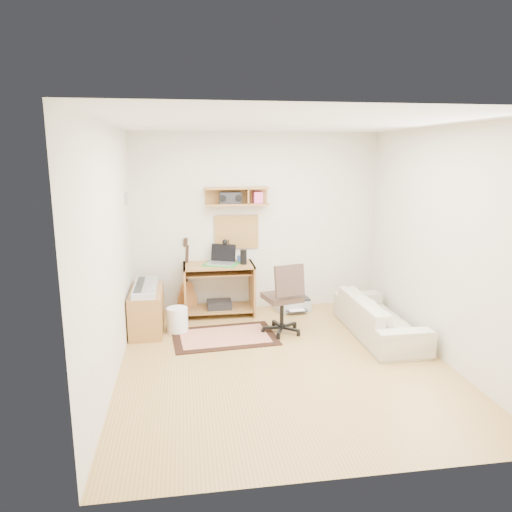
{
  "coord_description": "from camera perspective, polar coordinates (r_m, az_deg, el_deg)",
  "views": [
    {
      "loc": [
        -1.05,
        -4.89,
        2.3
      ],
      "look_at": [
        -0.15,
        1.05,
        1.0
      ],
      "focal_mm": 33.45,
      "sensor_mm": 36.0,
      "label": 1
    }
  ],
  "objects": [
    {
      "name": "cork_board",
      "position": [
        7.0,
        -2.35,
        2.91
      ],
      "size": [
        0.64,
        0.03,
        0.49
      ],
      "primitive_type": "cube",
      "color": "tan",
      "rests_on": "back_wall"
    },
    {
      "name": "task_chair",
      "position": [
        6.17,
        3.13,
        -4.95
      ],
      "size": [
        0.6,
        0.6,
        0.96
      ],
      "primitive_type": null,
      "rotation": [
        0.0,
        0.0,
        0.25
      ],
      "color": "#362820",
      "rests_on": "floor"
    },
    {
      "name": "printer",
      "position": [
        7.21,
        4.26,
        -5.73
      ],
      "size": [
        0.53,
        0.44,
        0.19
      ],
      "primitive_type": "cube",
      "rotation": [
        0.0,
        0.0,
        0.12
      ],
      "color": "#A5A8AA",
      "rests_on": "floor"
    },
    {
      "name": "sofa",
      "position": [
        6.33,
        14.54,
        -6.31
      ],
      "size": [
        0.5,
        1.7,
        0.67
      ],
      "primitive_type": "imported",
      "rotation": [
        0.0,
        0.0,
        1.57
      ],
      "color": "#B8AF92",
      "rests_on": "floor"
    },
    {
      "name": "wall_photo",
      "position": [
        6.46,
        -15.24,
        6.63
      ],
      "size": [
        0.02,
        0.2,
        0.15
      ],
      "primitive_type": "cube",
      "color": "#4C8CBF",
      "rests_on": "left_wall"
    },
    {
      "name": "laptop",
      "position": [
        6.76,
        -4.23,
        0.12
      ],
      "size": [
        0.47,
        0.47,
        0.28
      ],
      "primitive_type": null,
      "rotation": [
        0.0,
        0.0,
        -0.39
      ],
      "color": "silver",
      "rests_on": "desk"
    },
    {
      "name": "music_keyboard",
      "position": [
        6.38,
        -13.08,
        -3.67
      ],
      "size": [
        0.28,
        0.9,
        0.08
      ],
      "primitive_type": "cube",
      "color": "#B2B5BA",
      "rests_on": "cabinet"
    },
    {
      "name": "desk_lamp",
      "position": [
        6.92,
        -3.3,
        0.68
      ],
      "size": [
        0.11,
        0.11,
        0.34
      ],
      "primitive_type": null,
      "color": "black",
      "rests_on": "desk"
    },
    {
      "name": "wall_shelf",
      "position": [
        6.83,
        -2.29,
        7.16
      ],
      "size": [
        0.9,
        0.25,
        0.26
      ],
      "primitive_type": "cube",
      "color": "#A26E39",
      "rests_on": "back_wall"
    },
    {
      "name": "floor",
      "position": [
        5.51,
        3.25,
        -12.55
      ],
      "size": [
        3.6,
        4.0,
        0.01
      ],
      "primitive_type": "cube",
      "color": "tan",
      "rests_on": "ground"
    },
    {
      "name": "back_wall",
      "position": [
        7.05,
        0.05,
        4.05
      ],
      "size": [
        3.6,
        0.01,
        2.6
      ],
      "primitive_type": "cube",
      "color": "beige",
      "rests_on": "ground"
    },
    {
      "name": "guitar",
      "position": [
        6.97,
        -8.3,
        -2.42
      ],
      "size": [
        0.34,
        0.28,
        1.11
      ],
      "primitive_type": null,
      "rotation": [
        0.0,
        0.0,
        0.37
      ],
      "color": "#B57137",
      "rests_on": "floor"
    },
    {
      "name": "left_wall",
      "position": [
        5.05,
        -17.04,
        0.25
      ],
      "size": [
        0.01,
        4.0,
        2.6
      ],
      "primitive_type": "cube",
      "color": "beige",
      "rests_on": "ground"
    },
    {
      "name": "desk",
      "position": [
        6.91,
        -4.45,
        -4.02
      ],
      "size": [
        1.0,
        0.55,
        0.75
      ],
      "primitive_type": null,
      "color": "#A26E39",
      "rests_on": "floor"
    },
    {
      "name": "pencil_cup",
      "position": [
        6.93,
        -2.0,
        -0.34
      ],
      "size": [
        0.07,
        0.07,
        0.09
      ],
      "primitive_type": "cylinder",
      "color": "#354DA0",
      "rests_on": "desk"
    },
    {
      "name": "cabinet",
      "position": [
        6.47,
        -12.95,
        -6.35
      ],
      "size": [
        0.4,
        0.9,
        0.55
      ],
      "primitive_type": "cube",
      "color": "#A26E39",
      "rests_on": "floor"
    },
    {
      "name": "right_wall",
      "position": [
        5.75,
        21.32,
        1.35
      ],
      "size": [
        0.01,
        4.0,
        2.6
      ],
      "primitive_type": "cube",
      "color": "beige",
      "rests_on": "ground"
    },
    {
      "name": "speaker",
      "position": [
        6.77,
        -1.5,
        -0.12
      ],
      "size": [
        0.09,
        0.09,
        0.21
      ],
      "primitive_type": "cylinder",
      "color": "black",
      "rests_on": "desk"
    },
    {
      "name": "boombox",
      "position": [
        6.82,
        -3.12,
        6.97
      ],
      "size": [
        0.31,
        0.14,
        0.16
      ],
      "primitive_type": "cube",
      "color": "black",
      "rests_on": "wall_shelf"
    },
    {
      "name": "rug",
      "position": [
        6.18,
        -3.79,
        -9.59
      ],
      "size": [
        1.36,
        0.97,
        0.02
      ],
      "primitive_type": "cube",
      "rotation": [
        0.0,
        0.0,
        0.09
      ],
      "color": "beige",
      "rests_on": "floor"
    },
    {
      "name": "ceiling",
      "position": [
        5.01,
        3.62,
        15.67
      ],
      "size": [
        3.6,
        4.0,
        0.01
      ],
      "primitive_type": "cube",
      "color": "white",
      "rests_on": "ground"
    },
    {
      "name": "waste_basket",
      "position": [
        6.37,
        -9.37,
        -7.55
      ],
      "size": [
        0.35,
        0.35,
        0.33
      ],
      "primitive_type": "cylinder",
      "rotation": [
        0.0,
        0.0,
        0.35
      ],
      "color": "white",
      "rests_on": "floor"
    }
  ]
}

